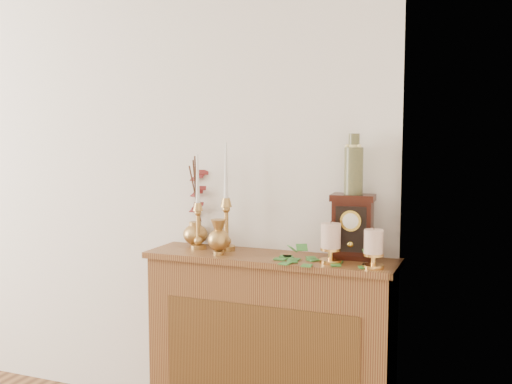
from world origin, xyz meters
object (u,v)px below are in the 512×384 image
at_px(candlestick_center, 226,215).
at_px(ginger_jar, 198,205).
at_px(candlestick_left, 198,218).
at_px(ceramic_vase, 354,167).
at_px(mantel_clock, 353,227).
at_px(bud_vase, 219,237).

distance_m(candlestick_center, ginger_jar, 0.22).
bearing_deg(candlestick_left, ceramic_vase, 4.94).
relative_size(ginger_jar, ceramic_vase, 1.67).
bearing_deg(ceramic_vase, candlestick_center, -175.63).
bearing_deg(mantel_clock, ginger_jar, 173.33).
xyz_separation_m(bud_vase, ceramic_vase, (0.62, 0.17, 0.35)).
relative_size(ginger_jar, mantel_clock, 1.56).
bearing_deg(candlestick_left, mantel_clock, 4.74).
relative_size(candlestick_left, mantel_clock, 1.59).
relative_size(bud_vase, ginger_jar, 0.37).
distance_m(ginger_jar, mantel_clock, 0.84).
relative_size(candlestick_center, ginger_jar, 1.15).
height_order(candlestick_center, ceramic_vase, ceramic_vase).
height_order(bud_vase, ceramic_vase, ceramic_vase).
bearing_deg(ceramic_vase, mantel_clock, -86.00).
bearing_deg(mantel_clock, candlestick_left, -179.27).
bearing_deg(ceramic_vase, ginger_jar, 177.52).
distance_m(bud_vase, ginger_jar, 0.33).
xyz_separation_m(ginger_jar, ceramic_vase, (0.84, -0.04, 0.22)).
distance_m(mantel_clock, ceramic_vase, 0.28).
distance_m(candlestick_center, bud_vase, 0.15).
xyz_separation_m(bud_vase, mantel_clock, (0.62, 0.17, 0.06)).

